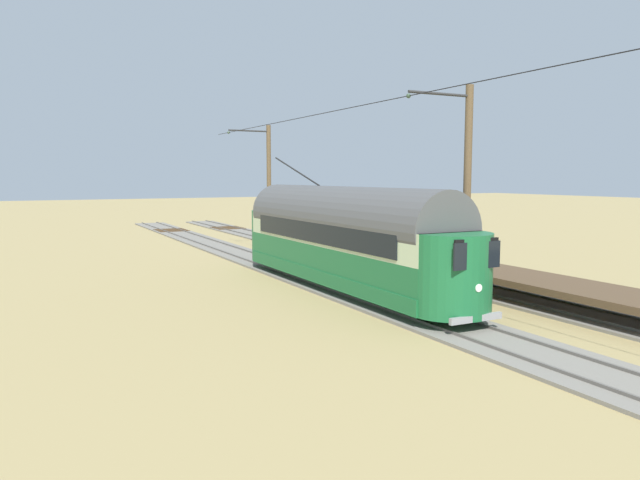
{
  "coord_description": "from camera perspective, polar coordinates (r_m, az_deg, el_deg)",
  "views": [
    {
      "loc": [
        14.54,
        20.56,
        4.7
      ],
      "look_at": [
        2.86,
        -2.11,
        1.98
      ],
      "focal_mm": 33.47,
      "sensor_mm": 36.0,
      "label": 1
    }
  ],
  "objects": [
    {
      "name": "catenary_pole_foreground",
      "position": [
        38.46,
        -5.0,
        5.23
      ],
      "size": [
        2.87,
        0.28,
        7.95
      ],
      "color": "brown",
      "rests_on": "ground"
    },
    {
      "name": "track_streetcar_siding",
      "position": [
        27.36,
        11.88,
        -3.83
      ],
      "size": [
        2.8,
        80.0,
        0.18
      ],
      "color": "slate",
      "rests_on": "ground"
    },
    {
      "name": "vintage_streetcar",
      "position": [
        24.56,
        2.15,
        0.36
      ],
      "size": [
        2.65,
        16.3,
        5.5
      ],
      "color": "#196033",
      "rests_on": "ground"
    },
    {
      "name": "catenary_pole_mid_near",
      "position": [
        22.25,
        13.75,
        4.47
      ],
      "size": [
        2.87,
        0.28,
        7.95
      ],
      "color": "brown",
      "rests_on": "ground"
    },
    {
      "name": "switch_stand",
      "position": [
        33.8,
        6.28,
        -0.75
      ],
      "size": [
        0.5,
        0.3,
        1.24
      ],
      "color": "black",
      "rests_on": "ground"
    },
    {
      "name": "flatcar_adjacent",
      "position": [
        23.32,
        20.43,
        -3.79
      ],
      "size": [
        2.8,
        14.23,
        1.6
      ],
      "color": "brown",
      "rests_on": "ground"
    },
    {
      "name": "ground_plane",
      "position": [
        25.61,
        7.9,
        -4.55
      ],
      "size": [
        220.0,
        220.0,
        0.0
      ],
      "primitive_type": "plane",
      "color": "#9E8956"
    },
    {
      "name": "track_adjacent_siding",
      "position": [
        24.52,
        2.61,
        -4.85
      ],
      "size": [
        2.8,
        80.0,
        0.18
      ],
      "color": "slate",
      "rests_on": "ground"
    }
  ]
}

